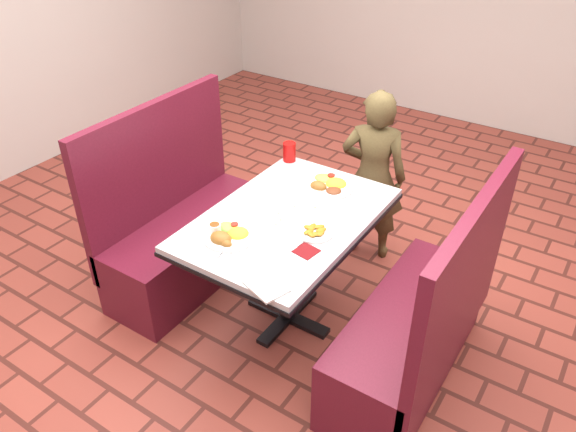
# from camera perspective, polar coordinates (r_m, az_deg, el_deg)

# --- Properties ---
(dining_table) EXTENTS (0.81, 1.21, 0.75)m
(dining_table) POSITION_cam_1_polar(r_m,az_deg,el_deg) (3.08, -0.00, -1.49)
(dining_table) COLOR silver
(dining_table) RESTS_ON ground
(booth_bench_left) EXTENTS (0.47, 1.20, 1.17)m
(booth_bench_left) POSITION_cam_1_polar(r_m,az_deg,el_deg) (3.69, -10.43, -1.71)
(booth_bench_left) COLOR maroon
(booth_bench_left) RESTS_ON ground
(booth_bench_right) EXTENTS (0.47, 1.20, 1.17)m
(booth_bench_right) POSITION_cam_1_polar(r_m,az_deg,el_deg) (3.03, 12.99, -11.29)
(booth_bench_right) COLOR maroon
(booth_bench_right) RESTS_ON ground
(diner_person) EXTENTS (0.50, 0.40, 1.20)m
(diner_person) POSITION_cam_1_polar(r_m,az_deg,el_deg) (3.75, 8.62, 3.96)
(diner_person) COLOR brown
(diner_person) RESTS_ON ground
(near_dinner_plate) EXTENTS (0.27, 0.27, 0.08)m
(near_dinner_plate) POSITION_cam_1_polar(r_m,az_deg,el_deg) (2.86, -6.13, -1.72)
(near_dinner_plate) COLOR white
(near_dinner_plate) RESTS_ON dining_table
(far_dinner_plate) EXTENTS (0.30, 0.30, 0.08)m
(far_dinner_plate) POSITION_cam_1_polar(r_m,az_deg,el_deg) (3.28, 4.14, 3.35)
(far_dinner_plate) COLOR white
(far_dinner_plate) RESTS_ON dining_table
(plantain_plate) EXTENTS (0.19, 0.19, 0.03)m
(plantain_plate) POSITION_cam_1_polar(r_m,az_deg,el_deg) (2.89, 2.72, -1.61)
(plantain_plate) COLOR white
(plantain_plate) RESTS_ON dining_table
(maroon_napkin) EXTENTS (0.12, 0.12, 0.00)m
(maroon_napkin) POSITION_cam_1_polar(r_m,az_deg,el_deg) (2.77, 1.87, -3.59)
(maroon_napkin) COLOR #5E0E11
(maroon_napkin) RESTS_ON dining_table
(spoon_utensil) EXTENTS (0.03, 0.13, 0.00)m
(spoon_utensil) POSITION_cam_1_polar(r_m,az_deg,el_deg) (2.84, 1.79, -2.47)
(spoon_utensil) COLOR silver
(spoon_utensil) RESTS_ON dining_table
(red_tumbler) EXTENTS (0.08, 0.08, 0.12)m
(red_tumbler) POSITION_cam_1_polar(r_m,az_deg,el_deg) (3.55, 0.14, 6.53)
(red_tumbler) COLOR #B30E0B
(red_tumbler) RESTS_ON dining_table
(paper_napkin) EXTENTS (0.22, 0.19, 0.01)m
(paper_napkin) POSITION_cam_1_polar(r_m,az_deg,el_deg) (2.56, -2.21, -7.16)
(paper_napkin) COLOR silver
(paper_napkin) RESTS_ON dining_table
(knife_utensil) EXTENTS (0.09, 0.15, 0.00)m
(knife_utensil) POSITION_cam_1_polar(r_m,az_deg,el_deg) (2.78, -5.43, -3.34)
(knife_utensil) COLOR #BBBABF
(knife_utensil) RESTS_ON dining_table
(fork_utensil) EXTENTS (0.05, 0.16, 0.00)m
(fork_utensil) POSITION_cam_1_polar(r_m,az_deg,el_deg) (2.79, -6.50, -3.18)
(fork_utensil) COLOR silver
(fork_utensil) RESTS_ON dining_table
(lettuce_shreds) EXTENTS (0.28, 0.32, 0.00)m
(lettuce_shreds) POSITION_cam_1_polar(r_m,az_deg,el_deg) (3.05, 1.25, 0.31)
(lettuce_shreds) COLOR #81AD45
(lettuce_shreds) RESTS_ON dining_table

